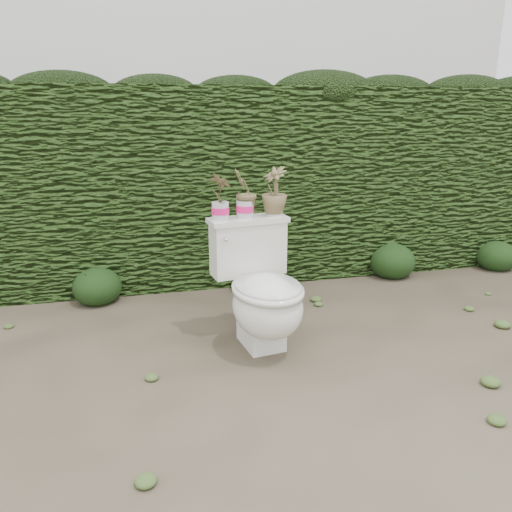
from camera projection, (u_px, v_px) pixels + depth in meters
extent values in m
plane|color=brown|center=(288.00, 345.00, 3.15)|extent=(60.00, 60.00, 0.00)
cube|color=#35561C|center=(236.00, 182.00, 4.41)|extent=(8.00, 1.00, 1.60)
cube|color=silver|center=(218.00, 72.00, 8.30)|extent=(8.00, 3.50, 4.00)
cube|color=silver|center=(261.00, 330.00, 3.12)|extent=(0.26, 0.33, 0.20)
ellipsoid|color=silver|center=(267.00, 306.00, 2.98)|extent=(0.48, 0.56, 0.39)
cube|color=silver|center=(248.00, 248.00, 3.18)|extent=(0.49, 0.23, 0.34)
cube|color=silver|center=(248.00, 220.00, 3.13)|extent=(0.52, 0.26, 0.03)
cylinder|color=silver|center=(225.00, 239.00, 3.00)|extent=(0.03, 0.06, 0.02)
sphere|color=silver|center=(227.00, 240.00, 2.98)|extent=(0.03, 0.03, 0.03)
imported|color=#267D2B|center=(220.00, 198.00, 3.02)|extent=(0.17, 0.17, 0.27)
imported|color=#267D2B|center=(245.00, 195.00, 3.08)|extent=(0.21, 0.21, 0.29)
imported|color=#267D2B|center=(274.00, 192.00, 3.15)|extent=(0.22, 0.22, 0.29)
ellipsoid|color=#1E3914|center=(97.00, 283.00, 3.81)|extent=(0.37, 0.37, 0.29)
ellipsoid|color=#1E3914|center=(259.00, 270.00, 4.06)|extent=(0.41, 0.41, 0.33)
ellipsoid|color=#1E3914|center=(392.00, 258.00, 4.40)|extent=(0.40, 0.40, 0.32)
ellipsoid|color=#1E3914|center=(497.00, 253.00, 4.60)|extent=(0.36, 0.36, 0.29)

